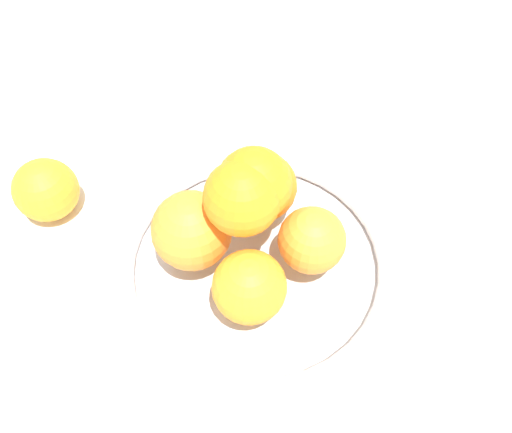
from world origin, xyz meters
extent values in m
plane|color=silver|center=(0.00, 0.00, 0.00)|extent=(4.00, 4.00, 0.00)
cylinder|color=silver|center=(0.00, 0.00, 0.01)|extent=(0.29, 0.29, 0.02)
torus|color=silver|center=(0.00, 0.00, 0.03)|extent=(0.30, 0.30, 0.02)
sphere|color=orange|center=(0.03, -0.06, 0.08)|extent=(0.08, 0.08, 0.08)
sphere|color=orange|center=(0.06, 0.02, 0.07)|extent=(0.07, 0.07, 0.07)
sphere|color=orange|center=(-0.02, 0.05, 0.07)|extent=(0.07, 0.07, 0.07)
sphere|color=orange|center=(-0.06, -0.02, 0.07)|extent=(0.08, 0.08, 0.08)
sphere|color=orange|center=(-0.01, -0.01, 0.13)|extent=(0.07, 0.07, 0.07)
sphere|color=orange|center=(0.01, -0.01, 0.13)|extent=(0.07, 0.07, 0.07)
sphere|color=orange|center=(0.03, -0.26, 0.04)|extent=(0.08, 0.08, 0.08)
camera|label=1|loc=(0.26, 0.12, 0.49)|focal=35.00mm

